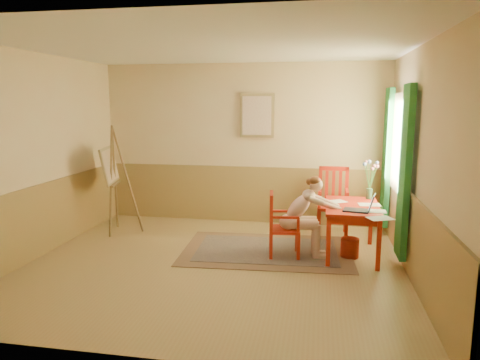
% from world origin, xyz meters
% --- Properties ---
extents(room, '(5.04, 4.54, 2.84)m').
position_xyz_m(room, '(0.00, 0.00, 1.40)').
color(room, '#A3874F').
rests_on(room, ground).
extents(wainscot, '(5.00, 4.50, 1.00)m').
position_xyz_m(wainscot, '(0.00, 0.80, 0.50)').
color(wainscot, '#9A7E47').
rests_on(wainscot, room).
extents(window, '(0.12, 2.01, 2.20)m').
position_xyz_m(window, '(2.42, 1.10, 1.35)').
color(window, white).
rests_on(window, room).
extents(wall_portrait, '(0.60, 0.05, 0.76)m').
position_xyz_m(wall_portrait, '(0.25, 2.20, 1.90)').
color(wall_portrait, '#998150').
rests_on(wall_portrait, room).
extents(rug, '(2.49, 1.73, 0.02)m').
position_xyz_m(rug, '(0.62, 0.66, 0.01)').
color(rug, '#8C7251').
rests_on(rug, room).
extents(table, '(0.74, 1.21, 0.72)m').
position_xyz_m(table, '(1.81, 0.70, 0.63)').
color(table, '#B72512').
rests_on(table, room).
extents(chair_left, '(0.46, 0.44, 0.90)m').
position_xyz_m(chair_left, '(0.84, 0.47, 0.45)').
color(chair_left, '#B72512').
rests_on(chair_left, room).
extents(chair_back, '(0.49, 0.51, 1.09)m').
position_xyz_m(chair_back, '(1.58, 1.68, 0.55)').
color(chair_back, '#B72512').
rests_on(chair_back, room).
extents(figure, '(0.86, 0.41, 1.14)m').
position_xyz_m(figure, '(1.15, 0.49, 0.63)').
color(figure, beige).
rests_on(figure, room).
extents(laptop, '(0.43, 0.31, 0.24)m').
position_xyz_m(laptop, '(1.89, 0.34, 0.77)').
color(laptop, '#1E2338').
rests_on(laptop, table).
extents(papers, '(0.87, 1.19, 0.00)m').
position_xyz_m(papers, '(1.94, 0.50, 0.72)').
color(papers, white).
rests_on(papers, table).
extents(vase, '(0.26, 0.28, 0.58)m').
position_xyz_m(vase, '(2.08, 1.18, 0.98)').
color(vase, '#3F724C').
rests_on(vase, table).
extents(wastebasket, '(0.28, 0.28, 0.27)m').
position_xyz_m(wastebasket, '(1.79, 0.60, 0.13)').
color(wastebasket, '#AE2D17').
rests_on(wastebasket, room).
extents(easel, '(0.66, 0.79, 1.77)m').
position_xyz_m(easel, '(-1.98, 1.17, 1.05)').
color(easel, brown).
rests_on(easel, room).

